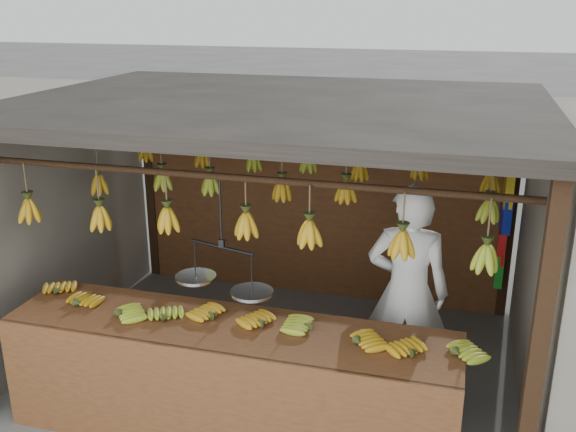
% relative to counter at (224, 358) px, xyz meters
% --- Properties ---
extents(ground, '(80.00, 80.00, 0.00)m').
position_rel_counter_xyz_m(ground, '(0.05, 1.22, -0.71)').
color(ground, '#5B5B57').
extents(stall, '(4.30, 3.30, 2.40)m').
position_rel_counter_xyz_m(stall, '(0.05, 1.55, 1.26)').
color(stall, black).
rests_on(stall, ground).
extents(counter, '(3.45, 0.77, 0.96)m').
position_rel_counter_xyz_m(counter, '(0.00, 0.00, 0.00)').
color(counter, brown).
rests_on(counter, ground).
extents(hanging_bananas, '(3.65, 2.24, 0.39)m').
position_rel_counter_xyz_m(hanging_bananas, '(0.06, 1.21, 0.91)').
color(hanging_bananas, '#B98613').
rests_on(hanging_bananas, ground).
extents(balance_scale, '(0.79, 0.44, 0.84)m').
position_rel_counter_xyz_m(balance_scale, '(-0.08, 0.22, 0.51)').
color(balance_scale, black).
rests_on(balance_scale, ground).
extents(vendor, '(0.67, 0.44, 1.83)m').
position_rel_counter_xyz_m(vendor, '(1.20, 1.03, 0.20)').
color(vendor, white).
rests_on(vendor, ground).
extents(bag_bundles, '(0.08, 0.26, 1.18)m').
position_rel_counter_xyz_m(bag_bundles, '(1.99, 2.57, 0.28)').
color(bag_bundles, yellow).
rests_on(bag_bundles, ground).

